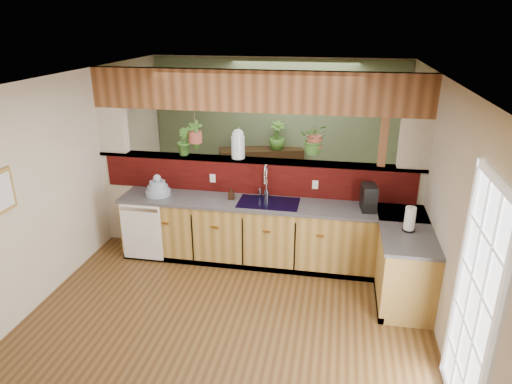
% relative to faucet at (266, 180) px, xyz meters
% --- Properties ---
extents(ground, '(4.60, 7.00, 0.01)m').
position_rel_faucet_xyz_m(ground, '(-0.18, -1.13, -1.17)').
color(ground, '#533719').
rests_on(ground, ground).
extents(ceiling, '(4.60, 7.00, 0.01)m').
position_rel_faucet_xyz_m(ceiling, '(-0.18, -1.13, 1.43)').
color(ceiling, brown).
rests_on(ceiling, ground).
extents(wall_back, '(4.60, 0.02, 2.60)m').
position_rel_faucet_xyz_m(wall_back, '(-0.18, 2.37, 0.13)').
color(wall_back, beige).
rests_on(wall_back, ground).
extents(wall_left, '(0.02, 7.00, 2.60)m').
position_rel_faucet_xyz_m(wall_left, '(-2.48, -1.13, 0.13)').
color(wall_left, beige).
rests_on(wall_left, ground).
extents(wall_right, '(0.02, 7.00, 2.60)m').
position_rel_faucet_xyz_m(wall_right, '(2.12, -1.13, 0.13)').
color(wall_right, beige).
rests_on(wall_right, ground).
extents(pass_through_partition, '(4.60, 0.21, 2.60)m').
position_rel_faucet_xyz_m(pass_through_partition, '(-0.15, 0.22, 0.02)').
color(pass_through_partition, beige).
rests_on(pass_through_partition, ground).
extents(pass_through_ledge, '(4.60, 0.21, 0.04)m').
position_rel_faucet_xyz_m(pass_through_ledge, '(-0.18, 0.22, 0.20)').
color(pass_through_ledge, brown).
rests_on(pass_through_ledge, ground).
extents(header_beam, '(4.60, 0.15, 0.55)m').
position_rel_faucet_xyz_m(header_beam, '(-0.18, 0.22, 1.16)').
color(header_beam, brown).
rests_on(header_beam, ground).
extents(sage_backwall, '(4.55, 0.02, 2.55)m').
position_rel_faucet_xyz_m(sage_backwall, '(-0.18, 2.35, 0.13)').
color(sage_backwall, '#566948').
rests_on(sage_backwall, ground).
extents(countertop, '(4.14, 1.52, 0.90)m').
position_rel_faucet_xyz_m(countertop, '(0.65, -0.26, -0.72)').
color(countertop, olive).
rests_on(countertop, ground).
extents(dishwasher, '(0.58, 0.03, 0.82)m').
position_rel_faucet_xyz_m(dishwasher, '(-1.66, -0.46, -0.71)').
color(dishwasher, white).
rests_on(dishwasher, ground).
extents(navy_sink, '(0.82, 0.50, 0.18)m').
position_rel_faucet_xyz_m(navy_sink, '(0.07, -0.15, -0.35)').
color(navy_sink, black).
rests_on(navy_sink, countertop).
extents(french_door, '(0.06, 1.02, 2.16)m').
position_rel_faucet_xyz_m(french_door, '(2.09, -2.43, -0.12)').
color(french_door, white).
rests_on(french_door, ground).
extents(framed_print, '(0.04, 0.35, 0.45)m').
position_rel_faucet_xyz_m(framed_print, '(-2.46, -1.93, 0.38)').
color(framed_print, olive).
rests_on(framed_print, wall_left).
extents(faucet, '(0.22, 0.22, 0.50)m').
position_rel_faucet_xyz_m(faucet, '(0.00, 0.00, 0.00)').
color(faucet, '#B7B7B2').
rests_on(faucet, countertop).
extents(dish_stack, '(0.35, 0.35, 0.31)m').
position_rel_faucet_xyz_m(dish_stack, '(-1.50, -0.15, -0.17)').
color(dish_stack, '#8B9DB4').
rests_on(dish_stack, countertop).
extents(soap_dispenser, '(0.08, 0.08, 0.17)m').
position_rel_faucet_xyz_m(soap_dispenser, '(-0.46, -0.12, -0.18)').
color(soap_dispenser, '#361F13').
rests_on(soap_dispenser, countertop).
extents(coffee_maker, '(0.18, 0.30, 0.33)m').
position_rel_faucet_xyz_m(coffee_maker, '(1.37, -0.15, -0.11)').
color(coffee_maker, black).
rests_on(coffee_maker, countertop).
extents(paper_towel, '(0.15, 0.15, 0.32)m').
position_rel_faucet_xyz_m(paper_towel, '(1.82, -0.70, -0.12)').
color(paper_towel, black).
rests_on(paper_towel, countertop).
extents(glass_jar, '(0.19, 0.19, 0.41)m').
position_rel_faucet_xyz_m(glass_jar, '(-0.43, 0.22, 0.43)').
color(glass_jar, silver).
rests_on(glass_jar, pass_through_ledge).
extents(ledge_plant_left, '(0.25, 0.21, 0.43)m').
position_rel_faucet_xyz_m(ledge_plant_left, '(-1.20, 0.22, 0.44)').
color(ledge_plant_left, '#386A24').
rests_on(ledge_plant_left, pass_through_ledge).
extents(hanging_plant_a, '(0.21, 0.19, 0.52)m').
position_rel_faucet_xyz_m(hanging_plant_a, '(-1.04, 0.22, 0.66)').
color(hanging_plant_a, brown).
rests_on(hanging_plant_a, header_beam).
extents(hanging_plant_b, '(0.38, 0.33, 0.55)m').
position_rel_faucet_xyz_m(hanging_plant_b, '(0.62, 0.22, 0.73)').
color(hanging_plant_b, brown).
rests_on(hanging_plant_b, header_beam).
extents(shelving_console, '(1.57, 0.83, 1.01)m').
position_rel_faucet_xyz_m(shelving_console, '(-0.44, 2.12, -0.67)').
color(shelving_console, black).
rests_on(shelving_console, ground).
extents(shelf_plant_a, '(0.22, 0.17, 0.38)m').
position_rel_faucet_xyz_m(shelf_plant_a, '(-0.87, 2.12, 0.03)').
color(shelf_plant_a, '#386A24').
rests_on(shelf_plant_a, shelving_console).
extents(shelf_plant_b, '(0.34, 0.34, 0.52)m').
position_rel_faucet_xyz_m(shelf_plant_b, '(-0.15, 2.12, 0.10)').
color(shelf_plant_b, '#386A24').
rests_on(shelf_plant_b, shelving_console).
extents(floor_plant, '(0.72, 0.66, 0.66)m').
position_rel_faucet_xyz_m(floor_plant, '(0.69, 1.54, -0.84)').
color(floor_plant, '#386A24').
rests_on(floor_plant, ground).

